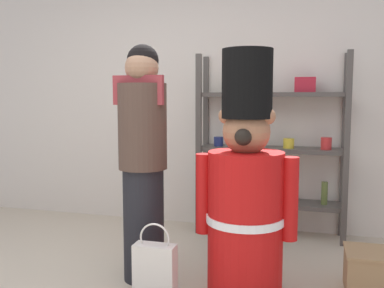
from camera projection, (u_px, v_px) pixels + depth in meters
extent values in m
cube|color=silver|center=(201.00, 99.00, 4.35)|extent=(6.40, 0.12, 2.60)
cube|color=#4C4742|center=(199.00, 145.00, 4.03)|extent=(0.05, 0.05, 1.71)
cube|color=#4C4742|center=(347.00, 150.00, 3.68)|extent=(0.05, 0.05, 1.71)
cube|color=#4C4742|center=(206.00, 142.00, 4.32)|extent=(0.05, 0.05, 1.71)
cube|color=#4C4742|center=(344.00, 146.00, 3.96)|extent=(0.05, 0.05, 1.71)
cube|color=#4C4742|center=(270.00, 203.00, 4.06)|extent=(1.33, 0.30, 0.04)
cube|color=#4C4742|center=(271.00, 149.00, 4.00)|extent=(1.33, 0.30, 0.04)
cube|color=#4C4742|center=(272.00, 95.00, 3.94)|extent=(1.33, 0.30, 0.04)
cylinder|color=navy|center=(219.00, 141.00, 4.10)|extent=(0.09, 0.09, 0.09)
cylinder|color=green|center=(253.00, 142.00, 4.03)|extent=(0.09, 0.09, 0.10)
cylinder|color=yellow|center=(289.00, 143.00, 3.93)|extent=(0.10, 0.10, 0.09)
cylinder|color=red|center=(326.00, 143.00, 3.82)|extent=(0.10, 0.10, 0.11)
cylinder|color=silver|center=(218.00, 189.00, 4.16)|extent=(0.07, 0.07, 0.18)
cylinder|color=navy|center=(252.00, 189.00, 4.08)|extent=(0.07, 0.07, 0.21)
cylinder|color=#B27226|center=(288.00, 191.00, 3.99)|extent=(0.08, 0.08, 0.20)
cylinder|color=#596B33|center=(324.00, 193.00, 3.89)|extent=(0.06, 0.06, 0.21)
cube|color=gold|center=(240.00, 86.00, 4.01)|extent=(0.18, 0.14, 0.12)
cube|color=#B21E2D|center=(305.00, 85.00, 3.85)|extent=(0.19, 0.15, 0.14)
cylinder|color=red|center=(245.00, 225.00, 2.76)|extent=(0.49, 0.49, 0.97)
cylinder|color=white|center=(245.00, 218.00, 2.76)|extent=(0.51, 0.51, 0.05)
sphere|color=#9E6949|center=(246.00, 132.00, 2.69)|extent=(0.30, 0.30, 0.30)
sphere|color=#9E6949|center=(227.00, 116.00, 2.72)|extent=(0.11, 0.11, 0.11)
sphere|color=#9E6949|center=(267.00, 116.00, 2.65)|extent=(0.11, 0.11, 0.11)
cylinder|color=black|center=(247.00, 84.00, 2.66)|extent=(0.32, 0.32, 0.43)
cylinder|color=red|center=(204.00, 193.00, 2.81)|extent=(0.11, 0.11, 0.53)
cylinder|color=red|center=(289.00, 199.00, 2.67)|extent=(0.11, 0.11, 0.53)
sphere|color=black|center=(243.00, 137.00, 2.57)|extent=(0.11, 0.11, 0.11)
cylinder|color=black|center=(144.00, 224.00, 3.04)|extent=(0.29, 0.29, 0.81)
cylinder|color=#4C382D|center=(142.00, 126.00, 2.96)|extent=(0.34, 0.34, 0.60)
sphere|color=#A37556|center=(142.00, 68.00, 2.92)|extent=(0.23, 0.23, 0.23)
cube|color=#993338|center=(138.00, 90.00, 2.87)|extent=(0.36, 0.04, 0.20)
sphere|color=black|center=(143.00, 60.00, 2.93)|extent=(0.22, 0.22, 0.22)
cube|color=silver|center=(155.00, 274.00, 2.70)|extent=(0.27, 0.12, 0.38)
torus|color=silver|center=(155.00, 239.00, 2.68)|extent=(0.20, 0.01, 0.20)
cube|color=#9E7A51|center=(375.00, 274.00, 2.84)|extent=(0.38, 0.32, 0.27)
cube|color=#9E7A51|center=(376.00, 253.00, 2.82)|extent=(0.40, 0.34, 0.02)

